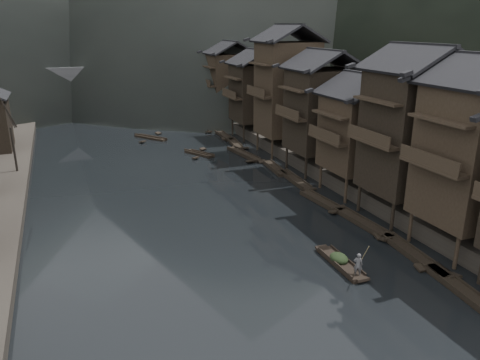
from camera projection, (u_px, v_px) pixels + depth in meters
name	position (u px, v px, depth m)	size (l,w,h in m)	color
water	(254.00, 283.00, 31.72)	(300.00, 300.00, 0.00)	black
right_bank	(353.00, 123.00, 78.82)	(40.00, 200.00, 1.80)	#2D2823
stilt_houses	(331.00, 97.00, 51.83)	(9.00, 67.60, 16.94)	black
moored_sampans	(271.00, 167.00, 56.81)	(3.29, 65.44, 0.47)	black
midriver_boats	(168.00, 134.00, 73.78)	(9.28, 32.74, 0.45)	black
stone_bridge	(115.00, 85.00, 93.74)	(40.00, 6.00, 9.00)	#4C4C4F
hero_sampan	(341.00, 263.00, 33.98)	(1.32, 5.61, 0.44)	black
cargo_heap	(339.00, 254.00, 34.01)	(1.23, 1.61, 0.74)	black
boatman	(358.00, 261.00, 31.92)	(0.63, 0.41, 1.72)	#535355
bamboo_pole	(364.00, 226.00, 31.17)	(0.06, 0.06, 4.17)	#8C7A51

